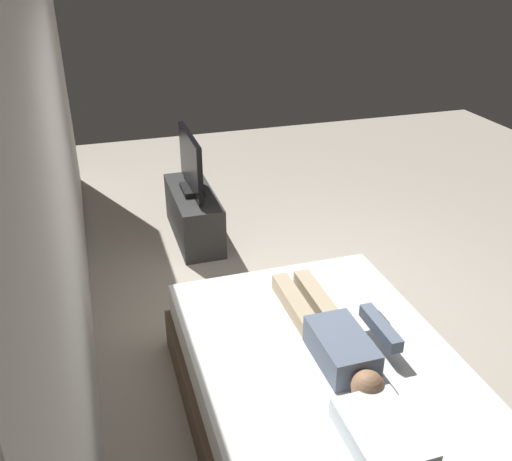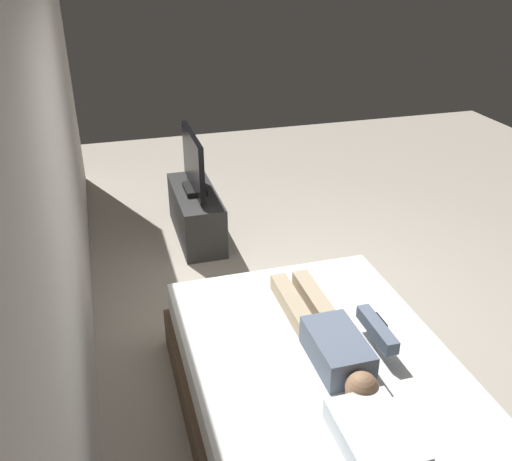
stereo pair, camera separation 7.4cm
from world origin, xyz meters
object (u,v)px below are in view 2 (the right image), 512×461
(bed, at_px, (316,388))
(tv_stand, at_px, (196,214))
(remote, at_px, (379,320))
(tv, at_px, (193,164))
(pillow, at_px, (375,436))
(person, at_px, (330,336))

(bed, distance_m, tv_stand, 2.68)
(remote, xyz_separation_m, tv, (2.49, 0.73, 0.24))
(bed, distance_m, pillow, 0.79)
(bed, xyz_separation_m, remote, (0.18, -0.49, 0.29))
(bed, distance_m, person, 0.37)
(bed, height_order, tv, tv)
(tv_stand, distance_m, tv, 0.53)
(pillow, relative_size, tv_stand, 0.44)
(remote, height_order, tv, tv)
(pillow, bearing_deg, tv_stand, 4.14)
(pillow, xyz_separation_m, tv, (3.38, 0.24, 0.18))
(pillow, height_order, tv_stand, pillow)
(person, bearing_deg, pillow, 173.71)
(person, height_order, tv_stand, person)
(bed, relative_size, person, 1.64)
(person, height_order, tv, tv)
(pillow, xyz_separation_m, tv_stand, (3.38, 0.24, -0.35))
(pillow, height_order, remote, pillow)
(remote, distance_m, tv, 2.60)
(bed, xyz_separation_m, tv, (2.67, 0.24, 0.52))
(bed, distance_m, tv, 2.73)
(tv_stand, bearing_deg, tv, 180.00)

